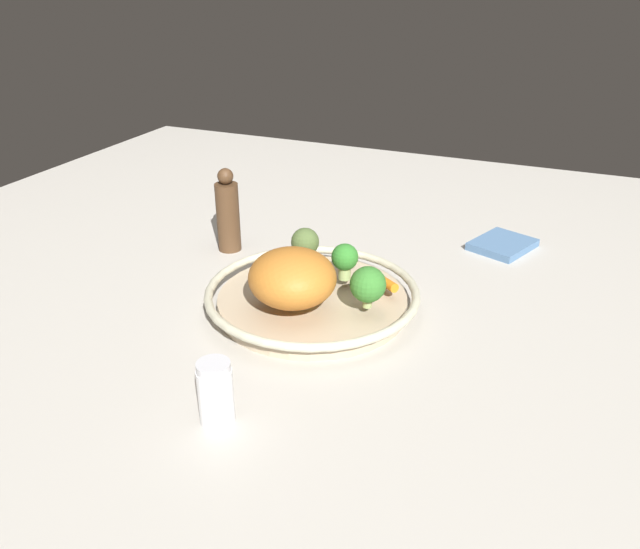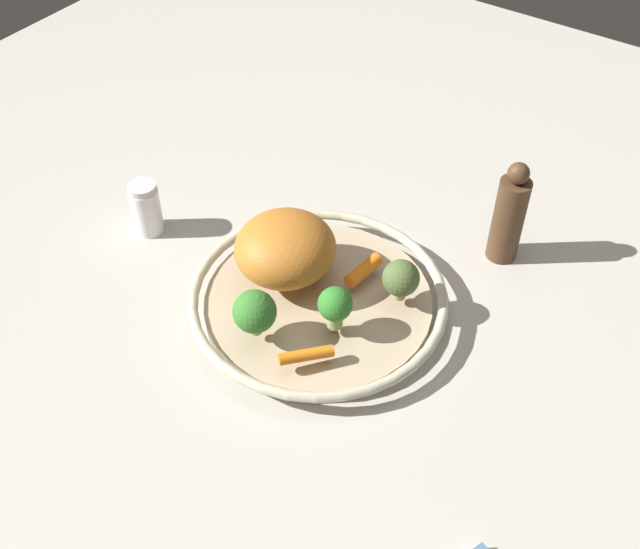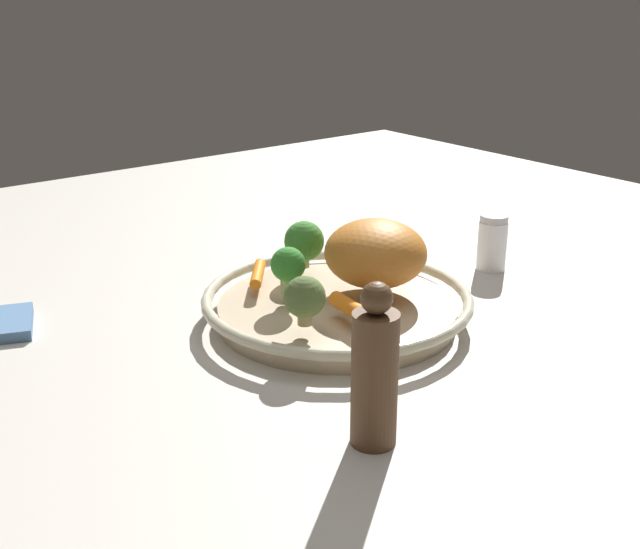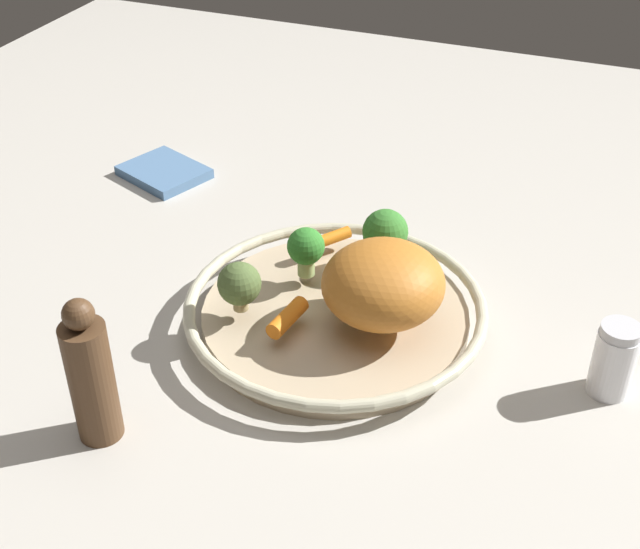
% 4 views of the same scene
% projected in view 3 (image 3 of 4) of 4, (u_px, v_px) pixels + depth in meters
% --- Properties ---
extents(ground_plane, '(1.86, 1.86, 0.00)m').
position_uv_depth(ground_plane, '(337.00, 320.00, 1.01)').
color(ground_plane, '#B7B2A8').
extents(serving_bowl, '(0.33, 0.33, 0.04)m').
position_uv_depth(serving_bowl, '(337.00, 306.00, 1.00)').
color(serving_bowl, tan).
rests_on(serving_bowl, ground_plane).
extents(roast_chicken_piece, '(0.17, 0.18, 0.08)m').
position_uv_depth(roast_chicken_piece, '(376.00, 253.00, 1.01)').
color(roast_chicken_piece, '#B86B25').
rests_on(roast_chicken_piece, serving_bowl).
extents(baby_carrot_right, '(0.05, 0.06, 0.02)m').
position_uv_depth(baby_carrot_right, '(258.00, 274.00, 1.03)').
color(baby_carrot_right, orange).
rests_on(baby_carrot_right, serving_bowl).
extents(baby_carrot_near_rim, '(0.03, 0.06, 0.02)m').
position_uv_depth(baby_carrot_near_rim, '(348.00, 306.00, 0.93)').
color(baby_carrot_near_rim, orange).
rests_on(baby_carrot_near_rim, serving_bowl).
extents(broccoli_floret_edge, '(0.04, 0.04, 0.06)m').
position_uv_depth(broccoli_floret_edge, '(288.00, 266.00, 0.98)').
color(broccoli_floret_edge, '#94AC66').
rests_on(broccoli_floret_edge, serving_bowl).
extents(broccoli_floret_small, '(0.05, 0.05, 0.06)m').
position_uv_depth(broccoli_floret_small, '(304.00, 241.00, 1.07)').
color(broccoli_floret_small, '#98A966').
rests_on(broccoli_floret_small, serving_bowl).
extents(broccoli_floret_mid, '(0.05, 0.05, 0.06)m').
position_uv_depth(broccoli_floret_mid, '(305.00, 298.00, 0.89)').
color(broccoli_floret_mid, tan).
rests_on(broccoli_floret_mid, serving_bowl).
extents(salt_shaker, '(0.04, 0.04, 0.08)m').
position_uv_depth(salt_shaker, '(492.00, 242.00, 1.17)').
color(salt_shaker, white).
rests_on(salt_shaker, ground_plane).
extents(pepper_mill, '(0.04, 0.04, 0.16)m').
position_uv_depth(pepper_mill, '(375.00, 372.00, 0.72)').
color(pepper_mill, '#4C331E').
rests_on(pepper_mill, ground_plane).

